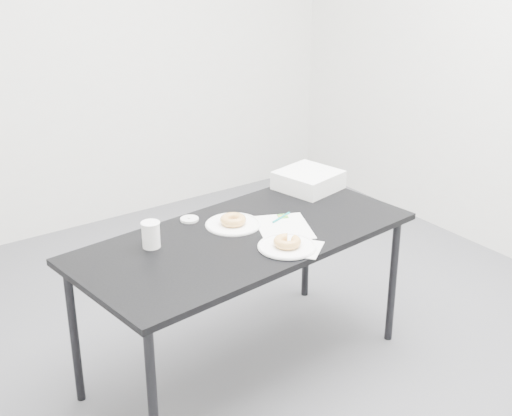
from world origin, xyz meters
TOP-DOWN VIEW (x-y plane):
  - floor at (0.00, 0.00)m, footprint 4.00×4.00m
  - wall_back at (0.00, 2.00)m, footprint 4.00×0.02m
  - table at (-0.07, -0.07)m, footprint 1.64×0.90m
  - scorecard at (0.13, -0.11)m, footprint 0.33×0.37m
  - logo_patch at (0.20, -0.01)m, footprint 0.06×0.06m
  - pen at (0.18, -0.02)m, footprint 0.13×0.06m
  - napkin at (0.06, -0.33)m, footprint 0.25×0.25m
  - plate_near at (0.01, -0.29)m, footprint 0.26×0.26m
  - donut_near at (0.01, -0.29)m, footprint 0.16×0.16m
  - plate_far at (-0.05, 0.05)m, footprint 0.26×0.26m
  - donut_far at (-0.05, 0.05)m, footprint 0.13×0.13m
  - coffee_cup at (-0.47, 0.06)m, footprint 0.08×0.08m
  - cup_lid at (-0.19, 0.21)m, footprint 0.09×0.09m
  - bakery_box at (0.54, 0.21)m, footprint 0.34×0.34m

SIDE VIEW (x-z plane):
  - floor at x=0.00m, z-range 0.00..0.00m
  - table at x=-0.07m, z-range 0.30..1.02m
  - scorecard at x=0.13m, z-range 0.71..0.72m
  - napkin at x=0.06m, z-range 0.71..0.72m
  - plate_far at x=-0.05m, z-range 0.71..0.72m
  - logo_patch at x=0.20m, z-range 0.72..0.72m
  - cup_lid at x=-0.19m, z-range 0.71..0.73m
  - plate_near at x=0.01m, z-range 0.72..0.72m
  - pen at x=0.18m, z-range 0.72..0.73m
  - donut_far at x=-0.05m, z-range 0.72..0.76m
  - donut_near at x=0.01m, z-range 0.72..0.76m
  - bakery_box at x=0.54m, z-range 0.71..0.81m
  - coffee_cup at x=-0.47m, z-range 0.71..0.83m
  - wall_back at x=0.00m, z-range 0.00..2.70m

